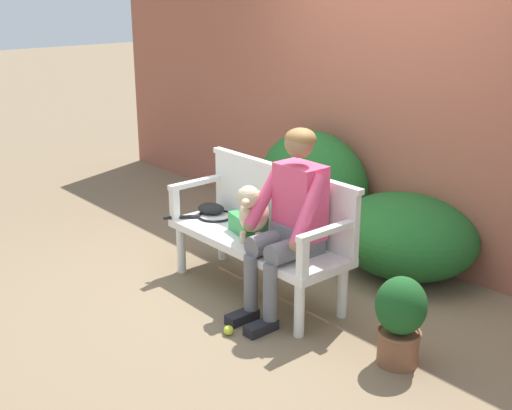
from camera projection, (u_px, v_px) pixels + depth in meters
ground_plane at (256, 292)px, 5.08m from camera, size 40.00×40.00×0.00m
brick_garden_fence at (397, 99)px, 5.62m from camera, size 8.00×0.30×2.60m
hedge_bush_far_left at (313, 185)px, 6.03m from camera, size 1.14×0.76×0.99m
hedge_bush_mid_left at (405, 235)px, 5.32m from camera, size 1.19×1.05×0.64m
garden_bench at (256, 245)px, 4.95m from camera, size 1.52×0.54×0.45m
bench_backrest at (280, 198)px, 5.00m from camera, size 1.56×0.06×0.50m
bench_armrest_left_end at (188, 191)px, 5.33m from camera, size 0.06×0.54×0.28m
bench_armrest_right_end at (318, 242)px, 4.29m from camera, size 0.06×0.54×0.28m
person_seated at (291, 216)px, 4.56m from camera, size 0.56×0.67×1.32m
dog_on_bench at (253, 211)px, 4.80m from camera, size 0.35×0.42×0.44m
tennis_racket at (212, 216)px, 5.35m from camera, size 0.43×0.56×0.03m
baseball_glove at (211, 209)px, 5.42m from camera, size 0.28×0.26×0.09m
sports_bag at (248, 224)px, 5.01m from camera, size 0.32×0.26×0.14m
tennis_ball at (229, 330)px, 4.46m from camera, size 0.07×0.07×0.07m
potted_plant at (400, 318)px, 4.04m from camera, size 0.31×0.31×0.57m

